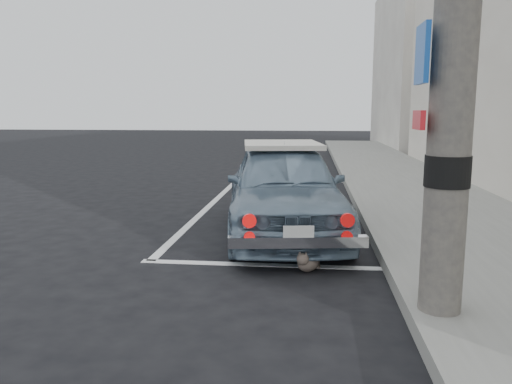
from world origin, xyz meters
The scene contains 8 objects.
ground centered at (0.00, 0.00, 0.00)m, with size 80.00×80.00×0.00m, color black.
sidewalk centered at (3.20, 2.00, 0.07)m, with size 2.80×40.00×0.15m, color slate.
building_far centered at (6.35, 20.00, 4.00)m, with size 3.50×10.00×8.00m, color #B7AFA6.
pline_rear centered at (0.50, -0.50, 0.00)m, with size 3.00×0.12×0.01m, color silver.
pline_front centered at (0.50, 6.50, 0.00)m, with size 3.00×0.12×0.01m, color silver.
pline_side centered at (-0.90, 3.00, 0.00)m, with size 0.12×7.00×0.01m, color silver.
retro_coupe centered at (0.59, 1.08, 0.68)m, with size 2.11×4.13×1.34m.
cat centered at (0.96, -0.67, 0.12)m, with size 0.34×0.46×0.27m.
Camera 1 is at (0.97, -6.05, 1.77)m, focal length 35.00 mm.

